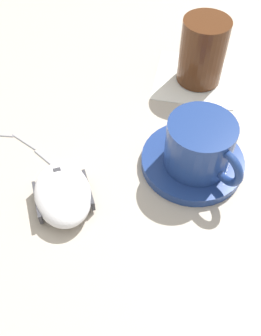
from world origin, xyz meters
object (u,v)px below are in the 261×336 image
Objects in this scene: coffee_cup at (200,145)px; drinking_glass at (203,51)px; saucer at (192,161)px; computer_mouse at (63,194)px.

drinking_glass is (-0.04, -0.18, 0.01)m from coffee_cup.
saucer is 0.04m from coffee_cup.
saucer is at bearing -166.32° from computer_mouse.
coffee_cup is at bearing -168.98° from computer_mouse.
saucer is 1.26× the size of coffee_cup.
computer_mouse is at bearing 13.68° from saucer.
coffee_cup is 1.07× the size of drinking_glass.
drinking_glass is at bearing -135.06° from computer_mouse.
drinking_glass reaches higher than computer_mouse.
saucer is at bearing -65.01° from coffee_cup.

